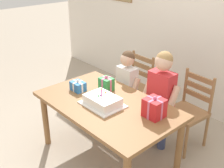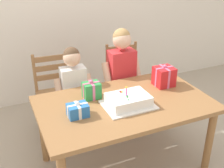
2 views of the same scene
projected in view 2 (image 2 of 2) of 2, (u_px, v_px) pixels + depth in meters
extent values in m
plane|color=tan|center=(123.00, 164.00, 2.86)|extent=(20.00, 20.00, 0.00)
cube|color=silver|center=(68.00, 5.00, 3.73)|extent=(6.40, 0.08, 2.60)
cube|color=olive|center=(125.00, 104.00, 2.55)|extent=(1.56, 0.93, 0.04)
cylinder|color=olive|center=(209.00, 141.00, 2.64)|extent=(0.07, 0.07, 0.68)
cylinder|color=olive|center=(43.00, 132.00, 2.77)|extent=(0.07, 0.07, 0.68)
cylinder|color=olive|center=(164.00, 104.00, 3.28)|extent=(0.07, 0.07, 0.68)
cube|color=white|center=(128.00, 105.00, 2.49)|extent=(0.44, 0.34, 0.01)
cube|color=white|center=(128.00, 100.00, 2.46)|extent=(0.36, 0.26, 0.09)
cylinder|color=#E04C9E|center=(126.00, 92.00, 2.43)|extent=(0.01, 0.01, 0.07)
sphere|color=yellow|center=(126.00, 87.00, 2.41)|extent=(0.02, 0.02, 0.02)
sphere|color=green|center=(129.00, 100.00, 2.36)|extent=(0.01, 0.01, 0.01)
sphere|color=red|center=(120.00, 92.00, 2.49)|extent=(0.02, 0.02, 0.02)
sphere|color=green|center=(127.00, 96.00, 2.43)|extent=(0.01, 0.01, 0.01)
sphere|color=purple|center=(127.00, 96.00, 2.43)|extent=(0.02, 0.02, 0.02)
sphere|color=yellow|center=(122.00, 92.00, 2.49)|extent=(0.01, 0.01, 0.01)
sphere|color=green|center=(127.00, 97.00, 2.41)|extent=(0.02, 0.02, 0.02)
cube|color=#2D8E42|center=(92.00, 90.00, 2.59)|extent=(0.15, 0.13, 0.15)
cube|color=#DB668E|center=(92.00, 90.00, 2.59)|extent=(0.16, 0.02, 0.16)
cube|color=#DB668E|center=(92.00, 90.00, 2.59)|extent=(0.02, 0.13, 0.16)
sphere|color=#DB668E|center=(91.00, 82.00, 2.55)|extent=(0.04, 0.04, 0.04)
cube|color=red|center=(164.00, 76.00, 2.82)|extent=(0.19, 0.17, 0.19)
cube|color=#DB668E|center=(164.00, 76.00, 2.82)|extent=(0.19, 0.02, 0.20)
cube|color=#DB668E|center=(164.00, 76.00, 2.82)|extent=(0.02, 0.18, 0.20)
sphere|color=#DB668E|center=(165.00, 66.00, 2.77)|extent=(0.04, 0.04, 0.04)
cube|color=#286BB7|center=(78.00, 110.00, 2.31)|extent=(0.17, 0.13, 0.11)
cube|color=white|center=(78.00, 110.00, 2.31)|extent=(0.17, 0.02, 0.11)
cube|color=white|center=(78.00, 110.00, 2.31)|extent=(0.02, 0.13, 0.11)
sphere|color=white|center=(77.00, 103.00, 2.28)|extent=(0.04, 0.04, 0.04)
cube|color=#996B42|center=(56.00, 97.00, 3.21)|extent=(0.44, 0.44, 0.04)
cylinder|color=#996B42|center=(78.00, 120.00, 3.21)|extent=(0.04, 0.04, 0.43)
cylinder|color=#996B42|center=(44.00, 127.00, 3.09)|extent=(0.04, 0.04, 0.43)
cylinder|color=#996B42|center=(70.00, 104.00, 3.53)|extent=(0.04, 0.04, 0.43)
cylinder|color=#996B42|center=(39.00, 110.00, 3.41)|extent=(0.04, 0.04, 0.43)
cylinder|color=#996B42|center=(67.00, 69.00, 3.32)|extent=(0.04, 0.04, 0.45)
cylinder|color=#996B42|center=(35.00, 74.00, 3.20)|extent=(0.04, 0.04, 0.45)
cube|color=#996B42|center=(52.00, 76.00, 3.29)|extent=(0.36, 0.04, 0.06)
cube|color=#996B42|center=(51.00, 68.00, 3.24)|extent=(0.36, 0.04, 0.06)
cube|color=#996B42|center=(50.00, 58.00, 3.19)|extent=(0.36, 0.04, 0.06)
cube|color=#996B42|center=(126.00, 83.00, 3.53)|extent=(0.45, 0.45, 0.04)
cylinder|color=#996B42|center=(146.00, 104.00, 3.52)|extent=(0.04, 0.04, 0.43)
cylinder|color=#996B42|center=(117.00, 110.00, 3.41)|extent=(0.04, 0.04, 0.43)
cylinder|color=#996B42|center=(134.00, 91.00, 3.85)|extent=(0.04, 0.04, 0.43)
cylinder|color=#996B42|center=(107.00, 96.00, 3.74)|extent=(0.04, 0.04, 0.43)
cylinder|color=#996B42|center=(135.00, 58.00, 3.64)|extent=(0.04, 0.04, 0.45)
cylinder|color=#996B42|center=(107.00, 62.00, 3.53)|extent=(0.04, 0.04, 0.45)
cube|color=#996B42|center=(121.00, 65.00, 3.61)|extent=(0.36, 0.05, 0.06)
cube|color=#996B42|center=(121.00, 57.00, 3.56)|extent=(0.36, 0.05, 0.06)
cube|color=#996B42|center=(121.00, 48.00, 3.51)|extent=(0.36, 0.05, 0.06)
cylinder|color=#38426B|center=(126.00, 110.00, 3.37)|extent=(0.10, 0.10, 0.46)
cylinder|color=#38426B|center=(116.00, 113.00, 3.32)|extent=(0.10, 0.10, 0.46)
cube|color=red|center=(121.00, 73.00, 3.13)|extent=(0.29, 0.18, 0.53)
cylinder|color=#E0B293|center=(137.00, 73.00, 3.17)|extent=(0.08, 0.22, 0.35)
cylinder|color=#E0B293|center=(108.00, 79.00, 3.04)|extent=(0.08, 0.22, 0.35)
sphere|color=#E0B293|center=(122.00, 40.00, 2.96)|extent=(0.20, 0.20, 0.20)
sphere|color=#A87F4C|center=(122.00, 37.00, 2.96)|extent=(0.19, 0.19, 0.19)
cylinder|color=#38426B|center=(81.00, 123.00, 3.17)|extent=(0.09, 0.09, 0.41)
cylinder|color=#38426B|center=(71.00, 125.00, 3.13)|extent=(0.09, 0.09, 0.41)
cube|color=white|center=(74.00, 88.00, 2.96)|extent=(0.26, 0.16, 0.47)
cylinder|color=#E0B293|center=(89.00, 88.00, 3.00)|extent=(0.07, 0.20, 0.31)
cylinder|color=#E0B293|center=(59.00, 94.00, 2.89)|extent=(0.07, 0.20, 0.31)
sphere|color=#E0B293|center=(72.00, 58.00, 2.81)|extent=(0.18, 0.18, 0.18)
sphere|color=brown|center=(71.00, 55.00, 2.81)|extent=(0.17, 0.17, 0.17)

